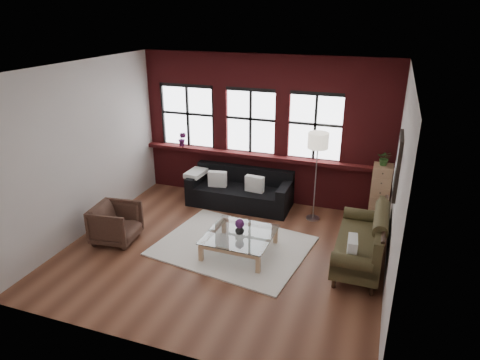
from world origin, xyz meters
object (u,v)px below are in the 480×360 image
(vintage_settee, at_px, (360,237))
(floor_lamp, at_px, (316,174))
(armchair, at_px, (116,223))
(drawer_chest, at_px, (380,194))
(vase, at_px, (240,230))
(coffee_table, at_px, (240,243))
(dark_sofa, at_px, (240,188))

(vintage_settee, relative_size, floor_lamp, 0.95)
(vintage_settee, bearing_deg, armchair, -170.86)
(drawer_chest, bearing_deg, floor_lamp, -164.53)
(armchair, bearing_deg, vase, -87.53)
(armchair, height_order, coffee_table, armchair)
(vintage_settee, xyz_separation_m, floor_lamp, (-1.02, 1.41, 0.49))
(armchair, xyz_separation_m, drawer_chest, (4.53, 2.44, 0.25))
(vintage_settee, xyz_separation_m, coffee_table, (-2.01, -0.33, -0.32))
(dark_sofa, distance_m, coffee_table, 1.99)
(coffee_table, height_order, drawer_chest, drawer_chest)
(dark_sofa, distance_m, vintage_settee, 3.08)
(coffee_table, bearing_deg, drawer_chest, 42.98)
(floor_lamp, bearing_deg, vintage_settee, -54.10)
(coffee_table, bearing_deg, armchair, -171.11)
(dark_sofa, height_order, coffee_table, dark_sofa)
(vintage_settee, xyz_separation_m, drawer_chest, (0.23, 1.75, 0.10))
(armchair, distance_m, floor_lamp, 3.95)
(floor_lamp, bearing_deg, drawer_chest, 15.47)
(coffee_table, xyz_separation_m, drawer_chest, (2.24, 2.08, 0.42))
(armchair, relative_size, vase, 4.69)
(coffee_table, bearing_deg, vintage_settee, 9.43)
(coffee_table, height_order, vase, vase)
(dark_sofa, bearing_deg, drawer_chest, 4.32)
(dark_sofa, bearing_deg, vase, -70.54)
(coffee_table, distance_m, vase, 0.27)
(vase, bearing_deg, floor_lamp, 60.37)
(vintage_settee, xyz_separation_m, armchair, (-4.30, -0.69, -0.15))
(vintage_settee, bearing_deg, vase, -170.57)
(vintage_settee, height_order, vase, vintage_settee)
(coffee_table, xyz_separation_m, vase, (0.00, -0.00, 0.27))
(dark_sofa, relative_size, drawer_chest, 1.84)
(armchair, bearing_deg, coffee_table, -87.53)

